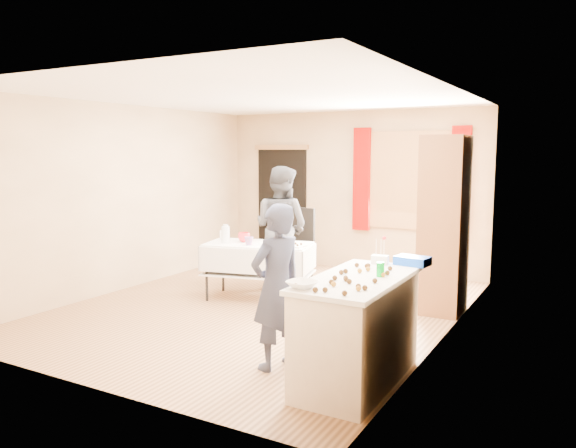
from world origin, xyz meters
The scene contains 29 objects.
floor centered at (0.00, 0.00, -0.01)m, with size 4.50×5.50×0.02m, color #9E7047.
ceiling centered at (0.00, 0.00, 2.61)m, with size 4.50×5.50×0.02m, color white.
wall_back centered at (0.00, 2.76, 1.30)m, with size 4.50×0.02×2.60m, color tan.
wall_front centered at (0.00, -2.76, 1.30)m, with size 4.50×0.02×2.60m, color tan.
wall_left centered at (-2.26, 0.00, 1.30)m, with size 0.02×5.50×2.60m, color tan.
wall_right centered at (2.26, 0.00, 1.30)m, with size 0.02×5.50×2.60m, color tan.
window_frame centered at (1.00, 2.72, 1.50)m, with size 1.32×0.06×1.52m, color olive.
window_pane centered at (1.00, 2.71, 1.50)m, with size 1.20×0.02×1.40m, color white.
curtain_left centered at (0.22, 2.67, 1.50)m, with size 0.28×0.06×1.65m, color #880500.
curtain_right centered at (1.78, 2.67, 1.50)m, with size 0.28×0.06×1.65m, color #880500.
doorway centered at (-1.30, 2.73, 1.00)m, with size 0.95×0.04×2.00m, color black.
door_lintel centered at (-1.30, 2.70, 2.02)m, with size 1.05×0.06×0.08m, color olive.
cabinet centered at (1.99, 0.90, 1.07)m, with size 0.50×0.60×2.14m, color brown.
counter centered at (1.89, -1.56, 0.45)m, with size 0.68×1.44×0.91m.
party_table centered at (-0.28, 0.33, 0.45)m, with size 1.53×1.03×0.75m.
chair centered at (-0.33, 1.41, 0.33)m, with size 0.51×0.51×1.11m.
girl centered at (1.14, -1.62, 0.75)m, with size 0.53×0.64×1.50m, color #21253D.
woman centered at (-0.33, 1.01, 0.87)m, with size 0.90×0.73×1.75m, color black.
soda_can centered at (2.04, -1.45, 0.97)m, with size 0.07×0.07×0.12m, color #039D21.
mixing_bowl centered at (1.66, -2.12, 0.94)m, with size 0.26×0.26×0.06m, color white.
foam_block centered at (1.86, -0.94, 0.95)m, with size 0.15×0.10×0.08m, color white.
blue_basket centered at (2.14, -0.85, 0.95)m, with size 0.30×0.20×0.08m, color blue.
pitcher centered at (-0.67, 0.14, 0.86)m, with size 0.11×0.11×0.22m, color silver.
cup_red centered at (-0.50, 0.32, 0.81)m, with size 0.20×0.20×0.13m, color red.
cup_rainbow centered at (-0.31, 0.15, 0.80)m, with size 0.12×0.12×0.11m, color red.
small_bowl centered at (0.02, 0.47, 0.78)m, with size 0.21×0.21×0.06m, color white.
pastry_tray centered at (0.26, 0.31, 0.76)m, with size 0.28×0.20×0.02m, color white.
bottle centered at (-0.87, 0.38, 0.84)m, with size 0.10×0.10×0.18m, color white.
cake_balls centered at (1.89, -1.68, 0.93)m, with size 0.53×1.09×0.04m.
Camera 1 is at (3.61, -5.83, 1.95)m, focal length 35.00 mm.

